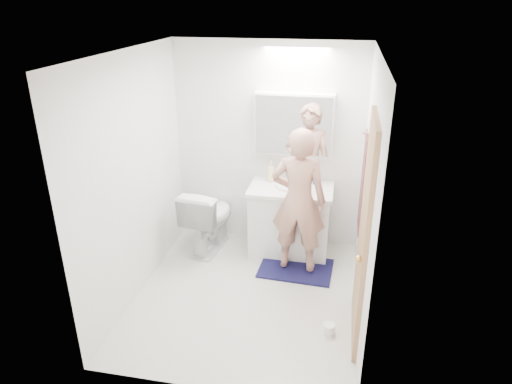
% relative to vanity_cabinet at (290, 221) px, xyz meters
% --- Properties ---
extents(floor, '(2.50, 2.50, 0.00)m').
position_rel_vanity_cabinet_xyz_m(floor, '(-0.32, -0.96, -0.39)').
color(floor, silver).
rests_on(floor, ground).
extents(ceiling, '(2.50, 2.50, 0.00)m').
position_rel_vanity_cabinet_xyz_m(ceiling, '(-0.32, -0.96, 2.01)').
color(ceiling, white).
rests_on(ceiling, floor).
extents(wall_back, '(2.50, 0.00, 2.50)m').
position_rel_vanity_cabinet_xyz_m(wall_back, '(-0.32, 0.29, 0.81)').
color(wall_back, white).
rests_on(wall_back, floor).
extents(wall_front, '(2.50, 0.00, 2.50)m').
position_rel_vanity_cabinet_xyz_m(wall_front, '(-0.32, -2.21, 0.81)').
color(wall_front, white).
rests_on(wall_front, floor).
extents(wall_left, '(0.00, 2.50, 2.50)m').
position_rel_vanity_cabinet_xyz_m(wall_left, '(-1.42, -0.96, 0.81)').
color(wall_left, white).
rests_on(wall_left, floor).
extents(wall_right, '(0.00, 2.50, 2.50)m').
position_rel_vanity_cabinet_xyz_m(wall_right, '(0.78, -0.96, 0.81)').
color(wall_right, white).
rests_on(wall_right, floor).
extents(vanity_cabinet, '(0.90, 0.55, 0.78)m').
position_rel_vanity_cabinet_xyz_m(vanity_cabinet, '(0.00, 0.00, 0.00)').
color(vanity_cabinet, white).
rests_on(vanity_cabinet, floor).
extents(countertop, '(0.95, 0.58, 0.04)m').
position_rel_vanity_cabinet_xyz_m(countertop, '(0.00, -0.00, 0.41)').
color(countertop, white).
rests_on(countertop, vanity_cabinet).
extents(sink_basin, '(0.36, 0.36, 0.03)m').
position_rel_vanity_cabinet_xyz_m(sink_basin, '(0.00, 0.03, 0.45)').
color(sink_basin, white).
rests_on(sink_basin, countertop).
extents(faucet, '(0.02, 0.02, 0.16)m').
position_rel_vanity_cabinet_xyz_m(faucet, '(0.00, 0.22, 0.51)').
color(faucet, silver).
rests_on(faucet, countertop).
extents(medicine_cabinet, '(0.88, 0.14, 0.70)m').
position_rel_vanity_cabinet_xyz_m(medicine_cabinet, '(-0.02, 0.21, 1.11)').
color(medicine_cabinet, white).
rests_on(medicine_cabinet, wall_back).
extents(mirror_panel, '(0.84, 0.01, 0.66)m').
position_rel_vanity_cabinet_xyz_m(mirror_panel, '(-0.02, 0.13, 1.11)').
color(mirror_panel, silver).
rests_on(mirror_panel, medicine_cabinet).
extents(toilet, '(0.55, 0.84, 0.80)m').
position_rel_vanity_cabinet_xyz_m(toilet, '(-0.95, -0.11, 0.01)').
color(toilet, white).
rests_on(toilet, floor).
extents(bath_rug, '(0.83, 0.59, 0.02)m').
position_rel_vanity_cabinet_xyz_m(bath_rug, '(0.13, -0.40, -0.38)').
color(bath_rug, '#15133D').
rests_on(bath_rug, floor).
extents(person, '(0.60, 0.41, 1.59)m').
position_rel_vanity_cabinet_xyz_m(person, '(0.13, -0.40, 0.45)').
color(person, tan).
rests_on(person, bath_rug).
extents(door, '(0.04, 0.80, 2.00)m').
position_rel_vanity_cabinet_xyz_m(door, '(0.76, -1.31, 0.61)').
color(door, tan).
rests_on(door, wall_right).
extents(door_knob, '(0.06, 0.06, 0.06)m').
position_rel_vanity_cabinet_xyz_m(door_knob, '(0.72, -1.61, 0.56)').
color(door_knob, gold).
rests_on(door_knob, door).
extents(towel, '(0.02, 0.42, 1.00)m').
position_rel_vanity_cabinet_xyz_m(towel, '(0.76, -0.41, 0.71)').
color(towel, '#13183D').
rests_on(towel, wall_right).
extents(towel_hook, '(0.07, 0.02, 0.02)m').
position_rel_vanity_cabinet_xyz_m(towel_hook, '(0.75, -0.41, 1.23)').
color(towel_hook, silver).
rests_on(towel_hook, wall_right).
extents(soap_bottle_a, '(0.12, 0.12, 0.25)m').
position_rel_vanity_cabinet_xyz_m(soap_bottle_a, '(-0.26, 0.15, 0.55)').
color(soap_bottle_a, beige).
rests_on(soap_bottle_a, countertop).
extents(soap_bottle_b, '(0.09, 0.09, 0.16)m').
position_rel_vanity_cabinet_xyz_m(soap_bottle_b, '(-0.24, 0.18, 0.51)').
color(soap_bottle_b, '#4F76AA').
rests_on(soap_bottle_b, countertop).
extents(toothbrush_cup, '(0.12, 0.12, 0.09)m').
position_rel_vanity_cabinet_xyz_m(toothbrush_cup, '(0.27, 0.16, 0.48)').
color(toothbrush_cup, '#3A45AF').
rests_on(toothbrush_cup, countertop).
extents(toilet_paper_roll, '(0.11, 0.11, 0.10)m').
position_rel_vanity_cabinet_xyz_m(toilet_paper_roll, '(0.54, -1.39, -0.34)').
color(toilet_paper_roll, white).
rests_on(toilet_paper_roll, floor).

